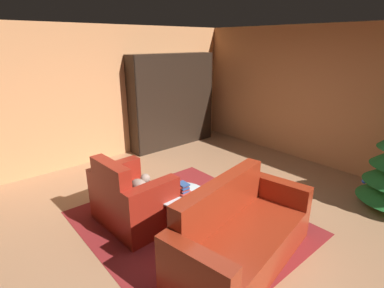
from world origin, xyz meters
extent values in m
plane|color=#AE7D57|center=(0.00, 0.00, 0.00)|extent=(7.53, 7.53, 0.00)
cube|color=tan|center=(0.00, 3.17, 1.31)|extent=(6.36, 0.06, 2.62)
cube|color=tan|center=(-3.15, 0.00, 1.31)|extent=(0.06, 6.40, 2.62)
cube|color=maroon|center=(-0.20, -0.13, 0.00)|extent=(2.78, 2.47, 0.01)
cube|color=black|center=(-2.73, 1.66, 1.03)|extent=(0.03, 2.09, 2.06)
cube|color=black|center=(-2.91, 2.69, 1.03)|extent=(0.38, 0.03, 2.06)
cube|color=black|center=(-2.91, 0.63, 1.03)|extent=(0.38, 0.03, 2.06)
cube|color=black|center=(-2.91, 1.66, 0.01)|extent=(0.36, 2.04, 0.03)
cube|color=black|center=(-2.91, 1.66, 0.42)|extent=(0.36, 2.04, 0.03)
cube|color=black|center=(-2.91, 1.66, 0.83)|extent=(0.36, 2.04, 0.02)
cube|color=black|center=(-2.91, 1.66, 1.24)|extent=(0.36, 2.04, 0.02)
cube|color=black|center=(-2.91, 1.66, 1.64)|extent=(0.36, 2.04, 0.02)
cube|color=black|center=(-2.91, 1.66, 2.05)|extent=(0.36, 2.04, 0.03)
cube|color=black|center=(-3.05, 1.66, 0.76)|extent=(0.05, 1.04, 0.65)
cube|color=black|center=(-3.03, 1.66, 0.76)|extent=(0.03, 1.07, 0.68)
cube|color=purple|center=(-2.99, 2.62, 0.17)|extent=(0.20, 0.04, 0.28)
cube|color=gold|center=(-2.99, 2.58, 0.15)|extent=(0.19, 0.03, 0.26)
cube|color=orange|center=(-2.97, 2.53, 0.20)|extent=(0.25, 0.05, 0.34)
cube|color=orange|center=(-2.99, 2.48, 0.16)|extent=(0.20, 0.05, 0.27)
cube|color=orange|center=(-2.97, 2.43, 0.18)|extent=(0.24, 0.03, 0.30)
cube|color=orange|center=(-2.95, 2.39, 0.13)|extent=(0.27, 0.03, 0.22)
cube|color=#BF3C2E|center=(-2.97, 2.62, 1.38)|extent=(0.23, 0.05, 0.27)
cube|color=#308931|center=(-3.00, 2.57, 1.39)|extent=(0.18, 0.05, 0.29)
cube|color=#2C3A8F|center=(-2.97, 2.53, 1.38)|extent=(0.23, 0.03, 0.27)
cube|color=gold|center=(-2.97, 2.48, 1.42)|extent=(0.23, 0.04, 0.34)
cube|color=#BCA99C|center=(-2.97, 2.44, 1.37)|extent=(0.23, 0.04, 0.25)
cube|color=brown|center=(-2.97, 2.39, 1.39)|extent=(0.24, 0.04, 0.29)
cube|color=#15668C|center=(-2.97, 2.35, 1.40)|extent=(0.23, 0.04, 0.31)
cube|color=teal|center=(-2.96, 2.31, 1.37)|extent=(0.26, 0.03, 0.24)
cube|color=#1C4491|center=(-2.99, 2.63, 1.76)|extent=(0.20, 0.03, 0.22)
cube|color=#35823F|center=(-2.97, 2.60, 1.82)|extent=(0.23, 0.03, 0.32)
cube|color=#2F7C4D|center=(-3.00, 2.57, 1.79)|extent=(0.18, 0.03, 0.27)
cube|color=#3E2432|center=(-2.95, 2.53, 1.78)|extent=(0.27, 0.04, 0.24)
cube|color=red|center=(-2.98, 2.48, 1.81)|extent=(0.22, 0.04, 0.32)
cube|color=#8E529F|center=(-2.96, 2.43, 1.77)|extent=(0.27, 0.04, 0.24)
cube|color=#4F3932|center=(-2.99, 2.38, 1.82)|extent=(0.20, 0.05, 0.33)
cube|color=#A49893|center=(-2.98, 2.33, 1.82)|extent=(0.22, 0.04, 0.33)
cube|color=red|center=(-2.97, 2.28, 1.76)|extent=(0.23, 0.04, 0.22)
cube|color=maroon|center=(-0.70, -0.67, 0.22)|extent=(0.74, 0.78, 0.44)
cube|color=maroon|center=(-0.69, -0.96, 0.69)|extent=(0.70, 0.20, 0.51)
cube|color=maroon|center=(-0.27, -0.65, 0.36)|extent=(0.21, 0.75, 0.72)
cube|color=maroon|center=(-1.14, -0.69, 0.36)|extent=(0.21, 0.75, 0.72)
ellipsoid|color=gray|center=(-0.66, -0.59, 0.53)|extent=(0.29, 0.19, 0.18)
sphere|color=gray|center=(-0.71, -0.47, 0.58)|extent=(0.13, 0.13, 0.13)
cube|color=maroon|center=(0.75, -0.16, 0.20)|extent=(1.05, 1.63, 0.41)
cube|color=maroon|center=(0.44, -0.22, 0.65)|extent=(0.44, 1.51, 0.50)
cube|color=maroon|center=(0.90, -0.99, 0.34)|extent=(0.82, 0.31, 0.68)
cube|color=maroon|center=(0.60, 0.66, 0.34)|extent=(0.82, 0.31, 0.68)
cylinder|color=black|center=(-0.07, -0.24, 0.22)|extent=(0.04, 0.04, 0.43)
cylinder|color=black|center=(-0.34, -0.07, 0.22)|extent=(0.04, 0.04, 0.43)
cylinder|color=black|center=(-0.35, -0.38, 0.22)|extent=(0.04, 0.04, 0.43)
cylinder|color=silver|center=(-0.25, -0.23, 0.44)|extent=(0.66, 0.66, 0.02)
cube|color=#BB382B|center=(-0.25, -0.19, 0.47)|extent=(0.20, 0.17, 0.03)
cube|color=#3E5187|center=(-0.25, -0.20, 0.49)|extent=(0.15, 0.12, 0.02)
cube|color=red|center=(-0.26, -0.19, 0.52)|extent=(0.16, 0.14, 0.03)
cube|color=#2E5396|center=(-0.27, -0.19, 0.54)|extent=(0.21, 0.13, 0.02)
cube|color=red|center=(-0.26, -0.20, 0.56)|extent=(0.16, 0.14, 0.02)
cube|color=#2D4C86|center=(-0.25, -0.19, 0.58)|extent=(0.16, 0.12, 0.02)
cylinder|color=#283852|center=(-0.27, -0.41, 0.54)|extent=(0.07, 0.07, 0.16)
cylinder|color=#283852|center=(-0.27, -0.41, 0.65)|extent=(0.03, 0.03, 0.06)
sphere|color=blue|center=(1.08, 2.18, 0.36)|extent=(0.08, 0.08, 0.08)
camera|label=1|loc=(2.42, -2.32, 2.32)|focal=27.67mm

